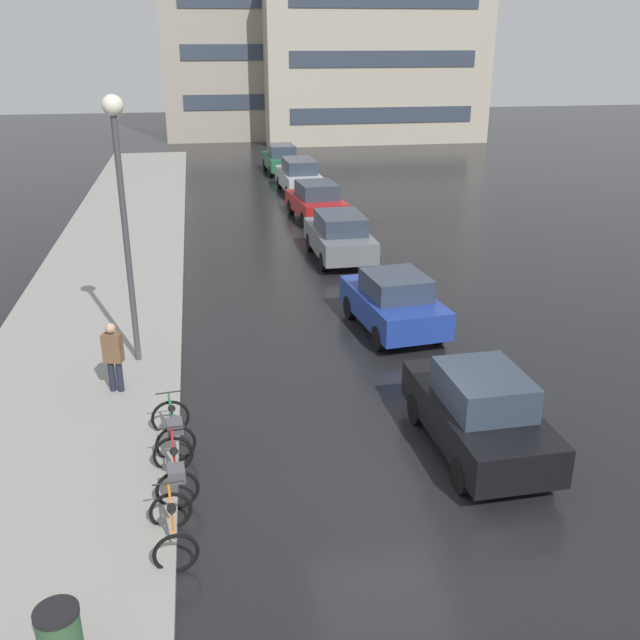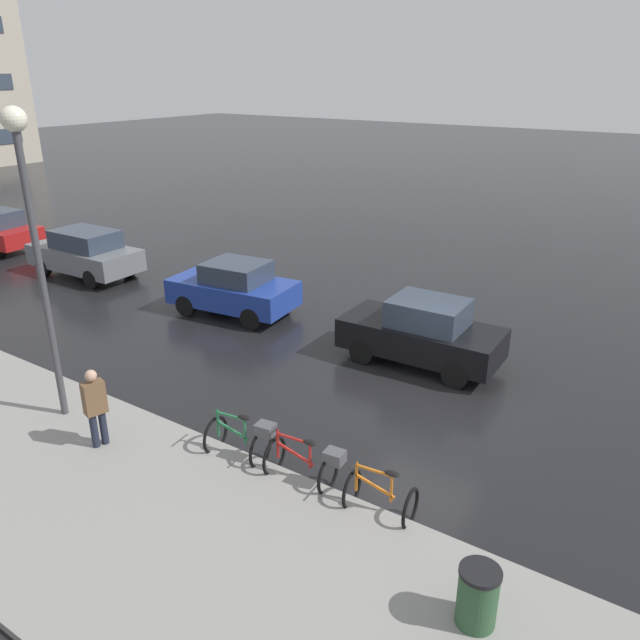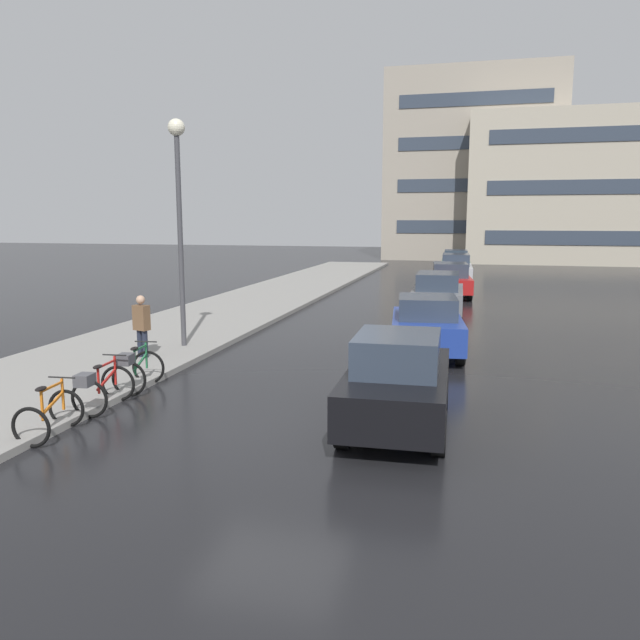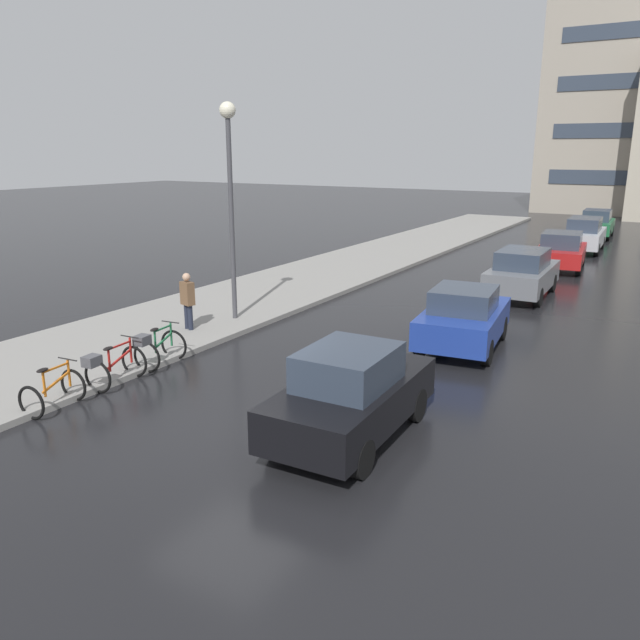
{
  "view_description": "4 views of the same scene",
  "coord_description": "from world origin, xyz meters",
  "px_view_note": "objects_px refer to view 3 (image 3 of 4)",
  "views": [
    {
      "loc": [
        -2.92,
        -10.17,
        7.38
      ],
      "look_at": [
        -0.54,
        3.77,
        1.76
      ],
      "focal_mm": 40.0,
      "sensor_mm": 36.0,
      "label": 1
    },
    {
      "loc": [
        -11.11,
        -4.81,
        6.87
      ],
      "look_at": [
        -0.26,
        2.46,
        1.59
      ],
      "focal_mm": 35.0,
      "sensor_mm": 36.0,
      "label": 2
    },
    {
      "loc": [
        3.28,
        -9.68,
        3.68
      ],
      "look_at": [
        0.23,
        2.44,
        1.62
      ],
      "focal_mm": 35.0,
      "sensor_mm": 36.0,
      "label": 3
    },
    {
      "loc": [
        6.79,
        -8.15,
        5.0
      ],
      "look_at": [
        -0.86,
        4.67,
        0.91
      ],
      "focal_mm": 35.0,
      "sensor_mm": 36.0,
      "label": 4
    }
  ],
  "objects_px": {
    "bicycle_second": "(100,387)",
    "bicycle_third": "(136,369)",
    "car_green": "(456,263)",
    "car_black": "(397,382)",
    "streetlamp": "(179,193)",
    "bicycle_nearest": "(49,415)",
    "car_grey": "(438,294)",
    "car_silver": "(455,269)",
    "car_red": "(450,280)",
    "car_blue": "(427,326)",
    "pedestrian": "(142,325)"
  },
  "relations": [
    {
      "from": "bicycle_third",
      "to": "car_silver",
      "type": "distance_m",
      "value": 24.52
    },
    {
      "from": "bicycle_third",
      "to": "car_blue",
      "type": "distance_m",
      "value": 7.72
    },
    {
      "from": "car_grey",
      "to": "car_red",
      "type": "bearing_deg",
      "value": 88.33
    },
    {
      "from": "car_silver",
      "to": "car_green",
      "type": "height_order",
      "value": "car_silver"
    },
    {
      "from": "car_green",
      "to": "pedestrian",
      "type": "xyz_separation_m",
      "value": [
        -6.89,
        -27.22,
        0.17
      ]
    },
    {
      "from": "bicycle_second",
      "to": "car_silver",
      "type": "bearing_deg",
      "value": 77.18
    },
    {
      "from": "bicycle_third",
      "to": "streetlamp",
      "type": "height_order",
      "value": "streetlamp"
    },
    {
      "from": "car_grey",
      "to": "car_silver",
      "type": "height_order",
      "value": "car_silver"
    },
    {
      "from": "bicycle_third",
      "to": "car_green",
      "type": "xyz_separation_m",
      "value": [
        5.61,
        29.72,
        0.31
      ]
    },
    {
      "from": "bicycle_nearest",
      "to": "car_red",
      "type": "xyz_separation_m",
      "value": [
        5.7,
        20.95,
        0.42
      ]
    },
    {
      "from": "car_black",
      "to": "car_silver",
      "type": "relative_size",
      "value": 0.89
    },
    {
      "from": "bicycle_nearest",
      "to": "streetlamp",
      "type": "bearing_deg",
      "value": 97.98
    },
    {
      "from": "car_silver",
      "to": "bicycle_nearest",
      "type": "bearing_deg",
      "value": -102.18
    },
    {
      "from": "bicycle_second",
      "to": "pedestrian",
      "type": "bearing_deg",
      "value": 108.97
    },
    {
      "from": "car_blue",
      "to": "streetlamp",
      "type": "height_order",
      "value": "streetlamp"
    },
    {
      "from": "pedestrian",
      "to": "car_grey",
      "type": "bearing_deg",
      "value": 54.11
    },
    {
      "from": "bicycle_second",
      "to": "car_silver",
      "type": "distance_m",
      "value": 25.89
    },
    {
      "from": "car_grey",
      "to": "car_red",
      "type": "xyz_separation_m",
      "value": [
        0.18,
        6.09,
        -0.04
      ]
    },
    {
      "from": "car_green",
      "to": "bicycle_nearest",
      "type": "bearing_deg",
      "value": -99.68
    },
    {
      "from": "car_grey",
      "to": "car_silver",
      "type": "xyz_separation_m",
      "value": [
        0.23,
        11.84,
        0.02
      ]
    },
    {
      "from": "bicycle_third",
      "to": "car_green",
      "type": "height_order",
      "value": "car_green"
    },
    {
      "from": "bicycle_second",
      "to": "bicycle_third",
      "type": "distance_m",
      "value": 1.42
    },
    {
      "from": "car_silver",
      "to": "car_green",
      "type": "distance_m",
      "value": 5.91
    },
    {
      "from": "bicycle_second",
      "to": "streetlamp",
      "type": "bearing_deg",
      "value": 100.2
    },
    {
      "from": "car_black",
      "to": "streetlamp",
      "type": "xyz_separation_m",
      "value": [
        -6.62,
        5.06,
        3.52
      ]
    },
    {
      "from": "car_blue",
      "to": "car_red",
      "type": "relative_size",
      "value": 0.95
    },
    {
      "from": "car_black",
      "to": "car_silver",
      "type": "xyz_separation_m",
      "value": [
        0.12,
        24.76,
        0.04
      ]
    },
    {
      "from": "bicycle_third",
      "to": "car_red",
      "type": "height_order",
      "value": "car_red"
    },
    {
      "from": "car_grey",
      "to": "car_silver",
      "type": "distance_m",
      "value": 11.84
    },
    {
      "from": "bicycle_second",
      "to": "car_silver",
      "type": "relative_size",
      "value": 0.33
    },
    {
      "from": "bicycle_third",
      "to": "car_red",
      "type": "distance_m",
      "value": 18.97
    },
    {
      "from": "car_silver",
      "to": "car_green",
      "type": "relative_size",
      "value": 1.09
    },
    {
      "from": "car_silver",
      "to": "streetlamp",
      "type": "relative_size",
      "value": 0.71
    },
    {
      "from": "bicycle_nearest",
      "to": "bicycle_second",
      "type": "relative_size",
      "value": 0.79
    },
    {
      "from": "bicycle_nearest",
      "to": "car_grey",
      "type": "xyz_separation_m",
      "value": [
        5.53,
        14.85,
        0.46
      ]
    },
    {
      "from": "bicycle_nearest",
      "to": "car_blue",
      "type": "xyz_separation_m",
      "value": [
        5.66,
        8.06,
        0.42
      ]
    },
    {
      "from": "car_red",
      "to": "streetlamp",
      "type": "distance_m",
      "value": 15.87
    },
    {
      "from": "bicycle_third",
      "to": "car_black",
      "type": "distance_m",
      "value": 5.77
    },
    {
      "from": "car_black",
      "to": "streetlamp",
      "type": "height_order",
      "value": "streetlamp"
    },
    {
      "from": "bicycle_third",
      "to": "car_green",
      "type": "distance_m",
      "value": 30.25
    },
    {
      "from": "car_red",
      "to": "pedestrian",
      "type": "height_order",
      "value": "pedestrian"
    },
    {
      "from": "bicycle_nearest",
      "to": "car_red",
      "type": "relative_size",
      "value": 0.28
    },
    {
      "from": "bicycle_third",
      "to": "car_grey",
      "type": "height_order",
      "value": "car_grey"
    },
    {
      "from": "bicycle_third",
      "to": "car_grey",
      "type": "distance_m",
      "value": 13.22
    },
    {
      "from": "car_black",
      "to": "bicycle_second",
      "type": "bearing_deg",
      "value": -175.17
    },
    {
      "from": "bicycle_nearest",
      "to": "car_blue",
      "type": "relative_size",
      "value": 0.3
    },
    {
      "from": "bicycle_nearest",
      "to": "pedestrian",
      "type": "xyz_separation_m",
      "value": [
        -1.33,
        5.38,
        0.59
      ]
    },
    {
      "from": "car_red",
      "to": "car_green",
      "type": "bearing_deg",
      "value": 90.7
    },
    {
      "from": "bicycle_nearest",
      "to": "car_red",
      "type": "height_order",
      "value": "car_red"
    },
    {
      "from": "bicycle_nearest",
      "to": "car_grey",
      "type": "height_order",
      "value": "car_grey"
    }
  ]
}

